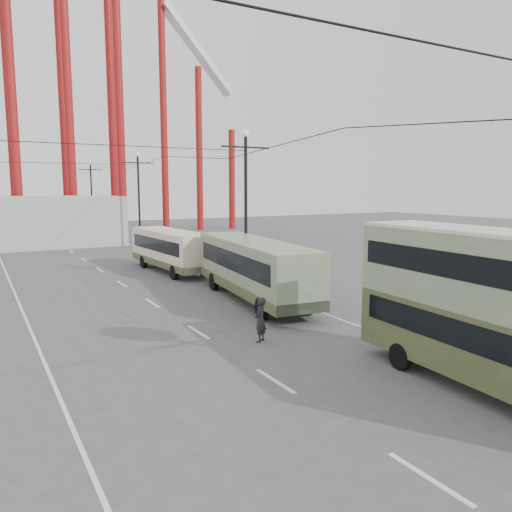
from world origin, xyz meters
TOP-DOWN VIEW (x-y plane):
  - ground at (0.00, 0.00)m, footprint 160.00×160.00m
  - road_markings at (-0.86, 19.70)m, footprint 12.52×120.00m
  - lamp_post_mid at (5.60, 18.00)m, footprint 3.20×0.44m
  - lamp_post_far at (5.60, 40.00)m, footprint 3.20×0.44m
  - lamp_post_distant at (5.60, 62.00)m, footprint 3.20×0.44m
  - roller_coaster at (-2.49, 56.89)m, footprint 52.95×5.00m
  - fairground_shed at (-6.00, 47.00)m, footprint 22.00×10.00m
  - double_decker_bus at (3.95, 0.27)m, footprint 2.77×8.96m
  - single_decker_green at (3.90, 13.99)m, footprint 3.99×11.45m
  - single_decker_cream at (3.24, 24.80)m, footprint 2.87×9.47m
  - pedestrian at (0.60, 7.66)m, footprint 0.76×0.73m

SIDE VIEW (x-z plane):
  - ground at x=0.00m, z-range 0.00..0.00m
  - road_markings at x=-0.86m, z-range 0.00..0.01m
  - pedestrian at x=0.60m, z-range 0.00..1.75m
  - single_decker_cream at x=3.24m, z-range 0.18..3.09m
  - single_decker_green at x=3.90m, z-range 0.20..3.38m
  - fairground_shed at x=-6.00m, z-range 0.00..5.00m
  - double_decker_bus at x=3.95m, z-range 0.29..5.03m
  - lamp_post_mid at x=5.60m, z-range 0.02..9.34m
  - lamp_post_far at x=5.60m, z-range 0.02..9.34m
  - lamp_post_distant at x=5.60m, z-range 0.02..9.34m
  - roller_coaster at x=-2.49m, z-range -4.82..50.66m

